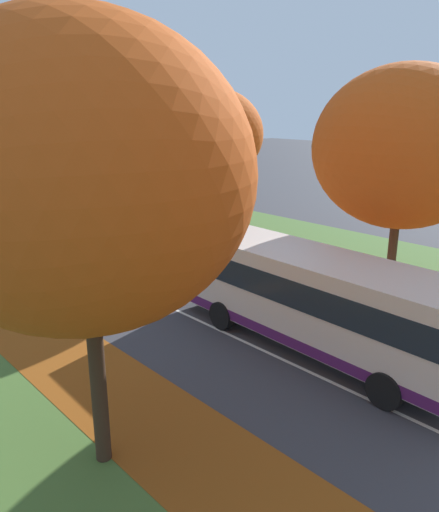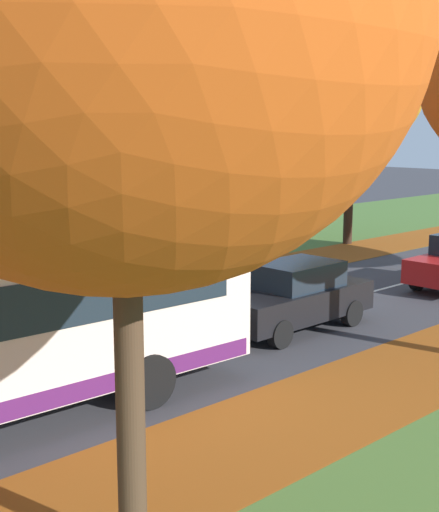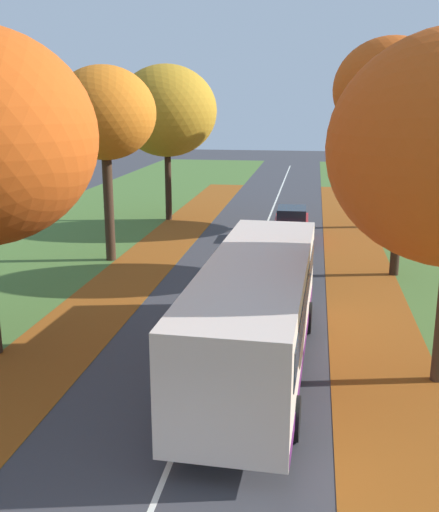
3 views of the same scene
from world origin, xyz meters
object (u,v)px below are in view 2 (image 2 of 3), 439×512
at_px(tree_left_far, 352,89).
at_px(tree_right_near, 121,18).
at_px(car_black_lead, 294,296).
at_px(tree_left_mid, 161,77).

xyz_separation_m(tree_left_far, tree_right_near, (11.73, -19.56, -0.47)).
bearing_deg(tree_left_far, tree_right_near, -59.05).
relative_size(tree_left_far, tree_right_near, 1.04).
bearing_deg(tree_left_far, car_black_lead, -58.64).
height_order(tree_left_far, tree_right_near, tree_left_far).
xyz_separation_m(tree_left_mid, car_black_lead, (7.24, -1.83, -5.53)).
height_order(tree_left_mid, car_black_lead, tree_left_mid).
xyz_separation_m(tree_left_far, car_black_lead, (6.89, -11.30, -5.48)).
relative_size(tree_right_near, car_black_lead, 2.04).
xyz_separation_m(tree_left_mid, tree_left_far, (0.35, 9.46, -0.04)).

